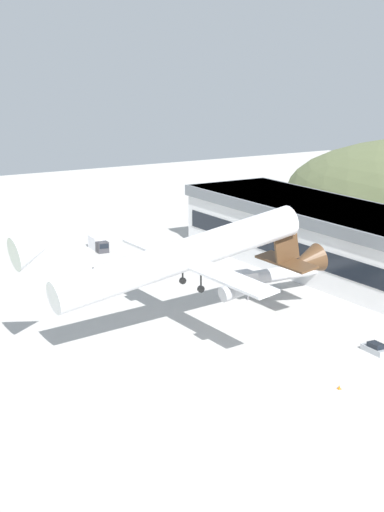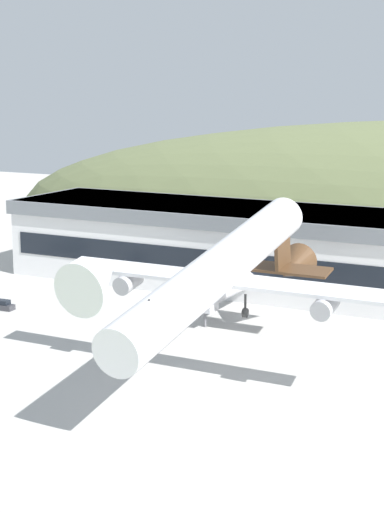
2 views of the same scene
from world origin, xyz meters
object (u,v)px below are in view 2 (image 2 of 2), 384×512
object	(u,v)px
jetway_0	(222,292)
service_car_0	(2,305)
terminal_building	(283,246)
cargo_airplane	(219,273)

from	to	relation	value
jetway_0	service_car_0	bearing A→B (deg)	-160.57
terminal_building	service_car_0	xyz separation A→B (m)	(-33.93, -31.35, -7.06)
cargo_airplane	service_car_0	size ratio (longest dim) A/B	13.17
terminal_building	service_car_0	world-z (taller)	terminal_building
cargo_airplane	service_car_0	distance (m)	47.87
service_car_0	jetway_0	bearing A→B (deg)	19.43
jetway_0	service_car_0	distance (m)	34.29
terminal_building	service_car_0	distance (m)	46.73
service_car_0	cargo_airplane	bearing A→B (deg)	-18.05
terminal_building	jetway_0	distance (m)	20.41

